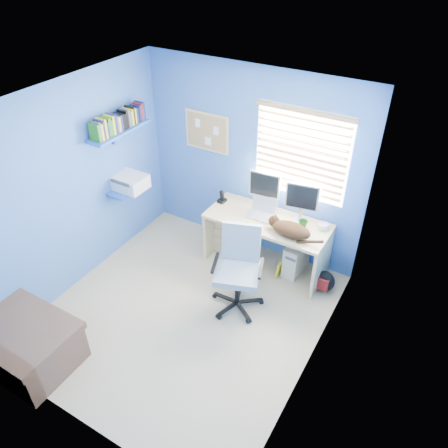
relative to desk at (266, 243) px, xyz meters
The scene contains 23 objects.
floor 1.38m from the desk, 108.85° to the right, with size 3.00×3.20×0.00m, color tan.
ceiling 2.51m from the desk, 108.85° to the right, with size 3.00×3.20×0.00m, color white.
wall_back 1.04m from the desk, 141.15° to the left, with size 3.00×0.01×2.50m, color #3C75B3.
wall_front 3.02m from the desk, 98.53° to the right, with size 3.00×0.01×2.50m, color #3C75B3.
wall_left 2.46m from the desk, 146.94° to the right, with size 0.01×3.20×2.50m, color #3C75B3.
wall_right 1.87m from the desk, 49.51° to the right, with size 0.01×3.20×2.50m, color #3C75B3.
desk is the anchor object (origin of this frame).
laptop 0.49m from the desk, 167.44° to the left, with size 0.33×0.26×0.22m, color silver.
monitor_left 0.68m from the desk, 128.44° to the left, with size 0.40×0.12×0.54m, color silver.
monitor_right 0.75m from the desk, 25.33° to the left, with size 0.40×0.12×0.54m, color silver.
phone 0.84m from the desk, behind, with size 0.09×0.11×0.17m, color black.
mug 0.61m from the desk, ahead, with size 0.10×0.09×0.10m, color #1F6B17.
cd_spindle 0.79m from the desk, 14.75° to the left, with size 0.13×0.13×0.07m, color silver.
cat 0.61m from the desk, 22.97° to the right, with size 0.48×0.25×0.17m, color black.
tower_pc 0.43m from the desk, 14.57° to the left, with size 0.19×0.44×0.45m, color beige.
drawer_boxes 0.59m from the desk, behind, with size 0.35×0.28×0.54m, color tan.
yellow_book 0.37m from the desk, 21.08° to the right, with size 0.03×0.17×0.24m, color yellow.
backpack 0.88m from the desk, ahead, with size 0.25×0.19×0.29m, color black.
bed_corner 3.01m from the desk, 119.50° to the right, with size 1.03×0.74×0.50m, color brown.
office_chair 0.79m from the desk, 88.70° to the right, with size 0.77×0.77×1.03m.
window_blinds 1.24m from the desk, 54.72° to the left, with size 1.15×0.05×1.10m.
corkboard 1.63m from the desk, 163.22° to the left, with size 0.64×0.02×0.52m.
wall_shelves 2.14m from the desk, 164.17° to the right, with size 0.42×0.90×1.05m.
Camera 1 is at (2.20, -2.86, 3.86)m, focal length 35.00 mm.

